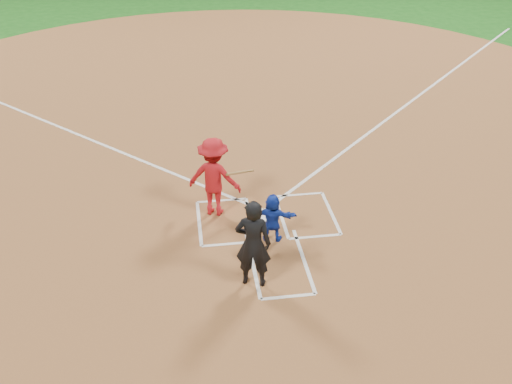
{
  "coord_description": "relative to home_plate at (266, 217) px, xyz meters",
  "views": [
    {
      "loc": [
        -1.82,
        -11.1,
        7.62
      ],
      "look_at": [
        -0.3,
        -0.4,
        1.0
      ],
      "focal_mm": 40.0,
      "sensor_mm": 36.0,
      "label": 1
    }
  ],
  "objects": [
    {
      "name": "batter_at_plate",
      "position": [
        -1.17,
        0.42,
        0.97
      ],
      "size": [
        1.68,
        1.13,
        1.95
      ],
      "color": "#B6141A",
      "rests_on": "home_plate_dirt"
    },
    {
      "name": "ground",
      "position": [
        0.0,
        0.0,
        -0.02
      ],
      "size": [
        120.0,
        120.0,
        0.0
      ],
      "primitive_type": "plane",
      "color": "#145014",
      "rests_on": "ground"
    },
    {
      "name": "catcher",
      "position": [
        -0.0,
        -0.86,
        0.57
      ],
      "size": [
        1.12,
        0.61,
        1.15
      ],
      "primitive_type": "imported",
      "rotation": [
        0.0,
        0.0,
        2.87
      ],
      "color": "#1635B3",
      "rests_on": "home_plate_dirt"
    },
    {
      "name": "home_plate_dirt",
      "position": [
        0.0,
        6.0,
        -0.01
      ],
      "size": [
        28.0,
        28.0,
        0.01
      ],
      "primitive_type": "cylinder",
      "color": "brown",
      "rests_on": "ground"
    },
    {
      "name": "chalk_markings",
      "position": [
        0.0,
        5.29,
        -0.01
      ],
      "size": [
        28.35,
        17.32,
        0.01
      ],
      "color": "white",
      "rests_on": "home_plate_dirt"
    },
    {
      "name": "umpire",
      "position": [
        -0.62,
        -2.27,
        0.97
      ],
      "size": [
        0.81,
        0.65,
        1.95
      ],
      "primitive_type": "imported",
      "rotation": [
        0.0,
        0.0,
        2.86
      ],
      "color": "black",
      "rests_on": "home_plate_dirt"
    },
    {
      "name": "home_plate",
      "position": [
        0.0,
        0.0,
        0.0
      ],
      "size": [
        0.6,
        0.6,
        0.02
      ],
      "primitive_type": "cylinder",
      "rotation": [
        0.0,
        0.0,
        3.14
      ],
      "color": "white",
      "rests_on": "home_plate_dirt"
    }
  ]
}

